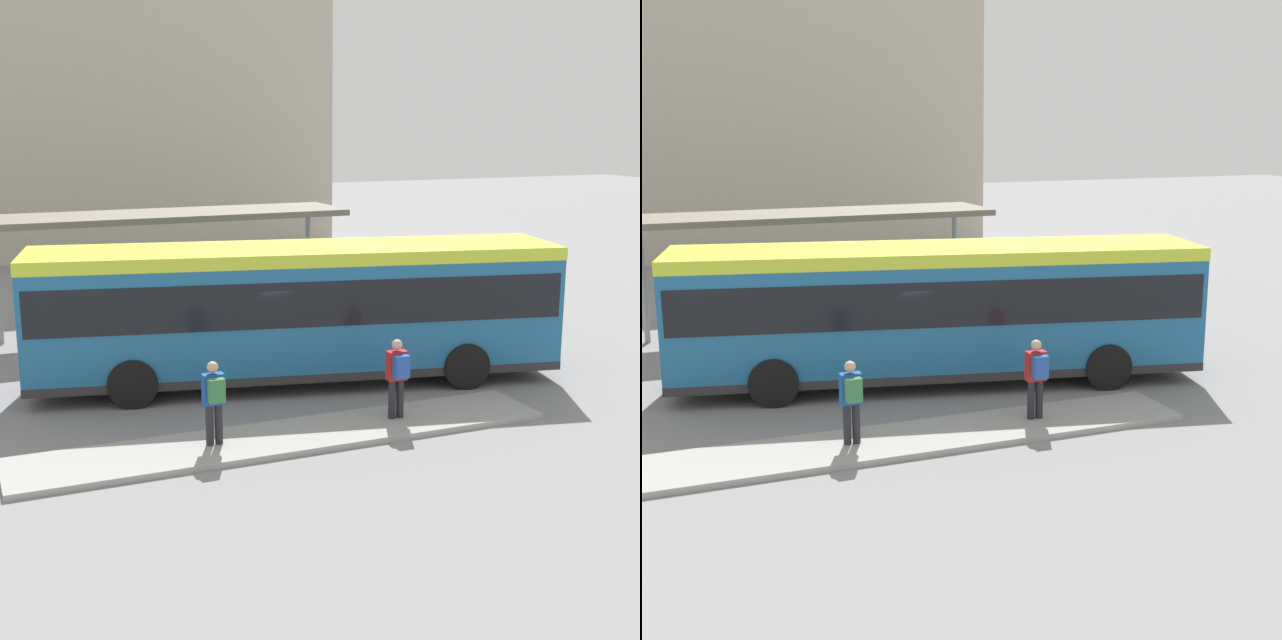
{
  "view_description": "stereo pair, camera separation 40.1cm",
  "coord_description": "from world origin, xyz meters",
  "views": [
    {
      "loc": [
        -7.44,
        -19.17,
        6.25
      ],
      "look_at": [
        0.62,
        0.0,
        1.48
      ],
      "focal_mm": 50.0,
      "sensor_mm": 36.0,
      "label": 1
    },
    {
      "loc": [
        -7.07,
        -19.32,
        6.25
      ],
      "look_at": [
        0.62,
        0.0,
        1.48
      ],
      "focal_mm": 50.0,
      "sensor_mm": 36.0,
      "label": 2
    }
  ],
  "objects": [
    {
      "name": "city_bus",
      "position": [
        0.01,
        -0.0,
        1.91
      ],
      "size": [
        12.62,
        5.14,
        3.29
      ],
      "rotation": [
        0.0,
        0.0,
        -0.21
      ],
      "color": "#1E6093",
      "rests_on": "ground_plane"
    },
    {
      "name": "potted_planter_near_shelter",
      "position": [
        0.22,
        4.13,
        0.68
      ],
      "size": [
        0.82,
        0.82,
        1.3
      ],
      "color": "slate",
      "rests_on": "ground_plane"
    },
    {
      "name": "bicycle_black",
      "position": [
        8.68,
        2.54,
        0.37
      ],
      "size": [
        0.48,
        1.7,
        0.74
      ],
      "rotation": [
        0.0,
        0.0,
        -1.72
      ],
      "color": "black",
      "rests_on": "ground_plane"
    },
    {
      "name": "curb_island",
      "position": [
        -1.58,
        -3.62,
        0.06
      ],
      "size": [
        10.8,
        1.8,
        0.12
      ],
      "color": "#9E9E99",
      "rests_on": "ground_plane"
    },
    {
      "name": "pedestrian_waiting",
      "position": [
        0.83,
        -3.59,
        1.08
      ],
      "size": [
        0.42,
        0.43,
        1.68
      ],
      "rotation": [
        0.0,
        0.0,
        1.54
      ],
      "color": "#232328",
      "rests_on": "curb_island"
    },
    {
      "name": "ground_plane",
      "position": [
        0.0,
        0.0,
        0.0
      ],
      "size": [
        120.0,
        120.0,
        0.0
      ],
      "primitive_type": "plane",
      "color": "gray"
    },
    {
      "name": "bicycle_red",
      "position": [
        8.32,
        1.85,
        0.38
      ],
      "size": [
        0.48,
        1.74,
        0.75
      ],
      "rotation": [
        0.0,
        0.0,
        1.49
      ],
      "color": "black",
      "rests_on": "ground_plane"
    },
    {
      "name": "bicycle_orange",
      "position": [
        8.36,
        3.91,
        0.34
      ],
      "size": [
        0.48,
        1.55,
        0.67
      ],
      "rotation": [
        0.0,
        0.0,
        1.51
      ],
      "color": "black",
      "rests_on": "ground_plane"
    },
    {
      "name": "station_building",
      "position": [
        -2.11,
        26.49,
        8.18
      ],
      "size": [
        24.07,
        11.73,
        16.36
      ],
      "color": "#BCB29E",
      "rests_on": "ground_plane"
    },
    {
      "name": "station_shelter",
      "position": [
        -1.65,
        6.66,
        3.35
      ],
      "size": [
        10.97,
        2.69,
        3.5
      ],
      "color": "#706656",
      "rests_on": "ground_plane"
    },
    {
      "name": "bicycle_white",
      "position": [
        8.33,
        3.23,
        0.36
      ],
      "size": [
        0.48,
        1.67,
        0.73
      ],
      "rotation": [
        0.0,
        0.0,
        1.74
      ],
      "color": "black",
      "rests_on": "ground_plane"
    },
    {
      "name": "pedestrian_companion",
      "position": [
        -3.07,
        -3.62,
        1.06
      ],
      "size": [
        0.41,
        0.42,
        1.64
      ],
      "rotation": [
        0.0,
        0.0,
        1.59
      ],
      "color": "#232328",
      "rests_on": "curb_island"
    }
  ]
}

